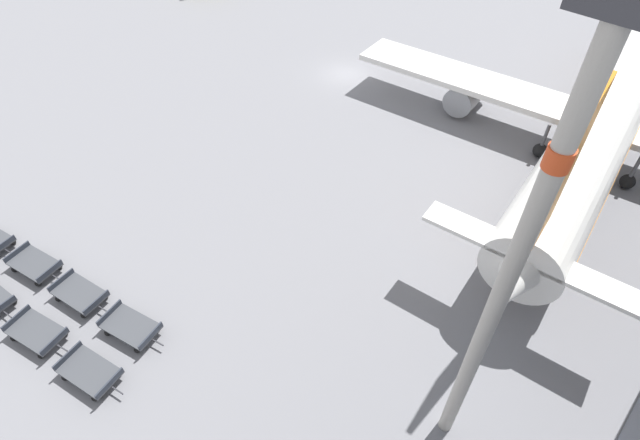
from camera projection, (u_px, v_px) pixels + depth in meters
name	position (u px, v px, depth m)	size (l,w,h in m)	color
ground_plane	(346.00, 74.00, 44.80)	(500.00, 500.00, 0.00)	gray
airplane	(611.00, 108.00, 34.46)	(37.89, 42.03, 13.30)	white
baggage_dolly_row_near_col_c	(37.00, 332.00, 25.32)	(3.72, 2.35, 0.92)	#424449
baggage_dolly_row_near_col_d	(90.00, 372.00, 23.77)	(3.72, 2.29, 0.92)	#424449
baggage_dolly_row_mid_a_col_b	(35.00, 264.00, 28.48)	(3.72, 2.29, 0.92)	#424449
baggage_dolly_row_mid_a_col_c	(80.00, 294.00, 27.01)	(3.72, 2.23, 0.92)	#424449
baggage_dolly_row_mid_a_col_d	(131.00, 327.00, 25.54)	(3.72, 2.34, 0.92)	#424449
apron_light_mast	(512.00, 267.00, 14.59)	(2.00, 0.70, 19.48)	#ADA89E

